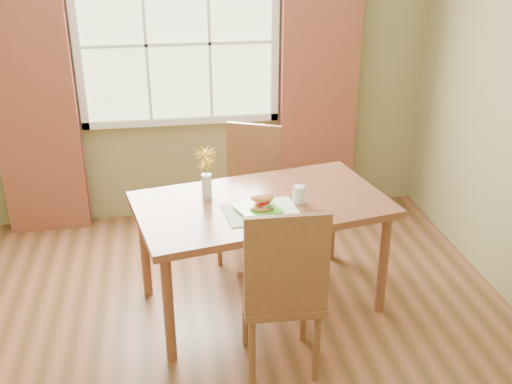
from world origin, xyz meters
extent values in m
cube|color=brown|center=(0.00, 0.00, -0.01)|extent=(4.20, 3.80, 0.02)
cube|color=#8C8654|center=(0.00, 1.91, 1.35)|extent=(4.20, 0.02, 2.70)
cube|color=beige|center=(0.00, 1.88, 1.50)|extent=(1.50, 0.02, 1.20)
cube|color=white|center=(0.00, 1.85, 0.87)|extent=(1.62, 0.04, 0.06)
cube|color=white|center=(-0.78, 1.85, 1.50)|extent=(0.06, 0.04, 1.32)
cube|color=white|center=(0.78, 1.85, 1.50)|extent=(0.06, 0.04, 1.32)
cube|color=white|center=(0.00, 1.85, 1.50)|extent=(1.50, 0.03, 0.02)
cube|color=maroon|center=(-1.15, 1.78, 1.10)|extent=(0.65, 0.08, 2.20)
cube|color=maroon|center=(1.15, 1.78, 1.10)|extent=(0.65, 0.08, 2.20)
cube|color=brown|center=(0.43, 0.42, 0.74)|extent=(1.72, 1.17, 0.05)
cylinder|color=brown|center=(-0.20, -0.08, 0.36)|extent=(0.06, 0.06, 0.72)
cylinder|color=brown|center=(1.19, 0.19, 0.36)|extent=(0.06, 0.06, 0.72)
cylinder|color=brown|center=(-0.34, 0.64, 0.36)|extent=(0.06, 0.06, 0.72)
cylinder|color=brown|center=(1.05, 0.91, 0.36)|extent=(0.06, 0.06, 0.72)
cube|color=brown|center=(0.43, -0.20, 0.48)|extent=(0.46, 0.46, 0.04)
cube|color=brown|center=(0.42, -0.40, 0.79)|extent=(0.45, 0.05, 0.57)
cylinder|color=brown|center=(0.24, -0.38, 0.23)|extent=(0.04, 0.04, 0.46)
cylinder|color=brown|center=(0.60, -0.39, 0.23)|extent=(0.04, 0.04, 0.46)
cylinder|color=brown|center=(0.25, -0.02, 0.23)|extent=(0.04, 0.04, 0.46)
cylinder|color=brown|center=(0.61, -0.03, 0.23)|extent=(0.04, 0.04, 0.46)
cube|color=brown|center=(0.43, 1.04, 0.46)|extent=(0.56, 0.56, 0.04)
cube|color=brown|center=(0.51, 1.21, 0.75)|extent=(0.40, 0.21, 0.55)
cylinder|color=brown|center=(0.20, 0.95, 0.22)|extent=(0.04, 0.04, 0.44)
cylinder|color=brown|center=(0.51, 0.81, 0.22)|extent=(0.04, 0.04, 0.44)
cylinder|color=brown|center=(0.34, 1.26, 0.22)|extent=(0.04, 0.04, 0.44)
cylinder|color=brown|center=(0.65, 1.12, 0.22)|extent=(0.04, 0.04, 0.44)
cube|color=#EAEEC9|center=(0.40, 0.26, 0.77)|extent=(0.48, 0.37, 0.01)
cube|color=#54C330|center=(0.37, 0.27, 0.78)|extent=(0.31, 0.31, 0.01)
ellipsoid|color=#EE9051|center=(0.40, 0.25, 0.81)|extent=(0.15, 0.11, 0.04)
ellipsoid|color=#4C8C2D|center=(0.44, 0.23, 0.82)|extent=(0.08, 0.05, 0.01)
cylinder|color=red|center=(0.39, 0.25, 0.84)|extent=(0.08, 0.08, 0.01)
cylinder|color=red|center=(0.42, 0.26, 0.84)|extent=(0.07, 0.07, 0.01)
ellipsoid|color=#EE9051|center=(0.40, 0.25, 0.87)|extent=(0.15, 0.11, 0.05)
cylinder|color=silver|center=(0.65, 0.36, 0.83)|extent=(0.08, 0.08, 0.11)
cylinder|color=silver|center=(0.65, 0.36, 0.82)|extent=(0.07, 0.07, 0.09)
cylinder|color=silver|center=(0.09, 0.53, 0.85)|extent=(0.06, 0.06, 0.16)
cylinder|color=silver|center=(0.09, 0.53, 0.81)|extent=(0.06, 0.06, 0.08)
cylinder|color=#3D7028|center=(0.09, 0.53, 0.92)|extent=(0.01, 0.01, 0.30)
cylinder|color=#3D7028|center=(0.10, 0.52, 0.89)|extent=(0.01, 0.01, 0.25)
cylinder|color=#3D7028|center=(0.08, 0.54, 0.88)|extent=(0.01, 0.01, 0.21)
camera|label=1|loc=(-0.17, -2.97, 2.40)|focal=42.00mm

